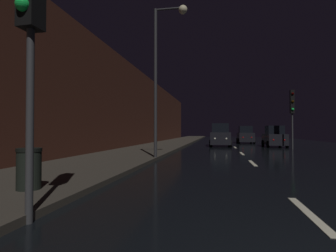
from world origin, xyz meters
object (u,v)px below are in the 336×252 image
object	(u,v)px
car_parked_right_far	(274,137)
car_distant_taillights	(245,135)
car_approaching_headlights	(220,136)
streetlamp_overhead	(164,59)
trash_bin_curbside	(29,168)
traffic_light_far_right	(292,106)

from	to	relation	value
car_parked_right_far	car_distant_taillights	distance (m)	7.29
car_approaching_headlights	car_distant_taillights	bearing A→B (deg)	156.25
streetlamp_overhead	car_parked_right_far	distance (m)	15.66
trash_bin_curbside	car_approaching_headlights	world-z (taller)	car_approaching_headlights
streetlamp_overhead	car_distant_taillights	size ratio (longest dim) A/B	1.90
streetlamp_overhead	car_approaching_headlights	xyz separation A→B (m)	(2.92, 13.02, -4.07)
trash_bin_curbside	car_distant_taillights	distance (m)	28.60
traffic_light_far_right	car_parked_right_far	distance (m)	4.01
streetlamp_overhead	car_distant_taillights	distance (m)	21.22
traffic_light_far_right	car_parked_right_far	world-z (taller)	traffic_light_far_right
car_parked_right_far	car_distant_taillights	world-z (taller)	car_distant_taillights
streetlamp_overhead	car_distant_taillights	xyz separation A→B (m)	(5.97, 19.94, -4.13)
trash_bin_curbside	car_approaching_headlights	bearing A→B (deg)	77.71
streetlamp_overhead	car_approaching_headlights	distance (m)	13.95
car_approaching_headlights	car_parked_right_far	size ratio (longest dim) A/B	1.12
car_distant_taillights	streetlamp_overhead	bearing A→B (deg)	163.33
trash_bin_curbside	car_distant_taillights	bearing A→B (deg)	74.69
traffic_light_far_right	trash_bin_curbside	bearing A→B (deg)	-28.36
streetlamp_overhead	car_parked_right_far	size ratio (longest dim) A/B	2.00
car_approaching_headlights	car_distant_taillights	size ratio (longest dim) A/B	1.07
car_parked_right_far	traffic_light_far_right	bearing A→B (deg)	-164.87
trash_bin_curbside	car_parked_right_far	xyz separation A→B (m)	(9.42, 20.54, 0.27)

